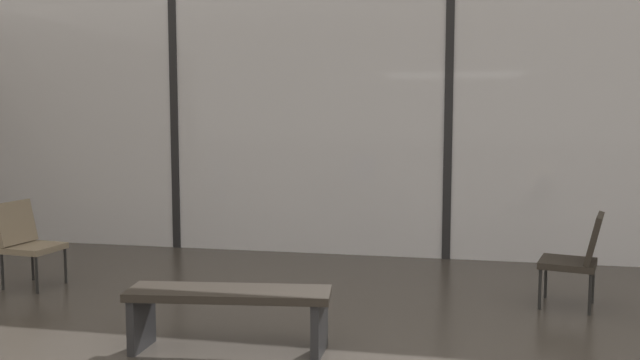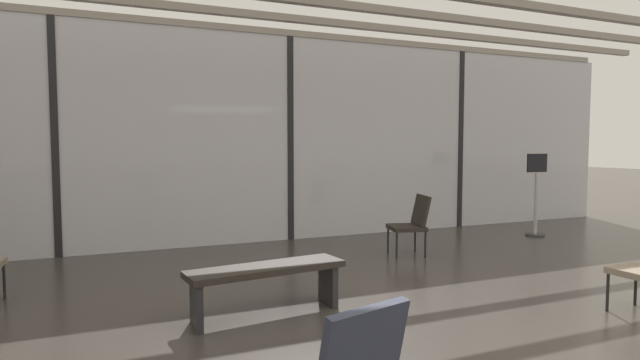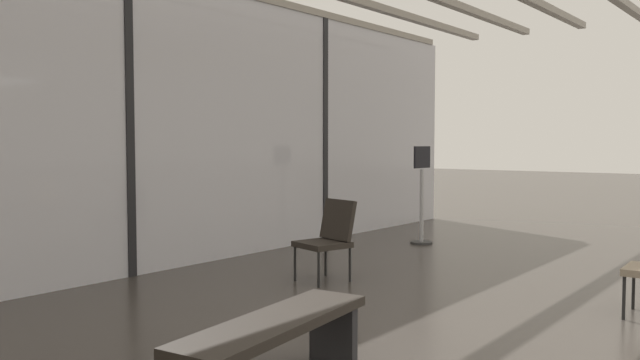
% 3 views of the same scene
% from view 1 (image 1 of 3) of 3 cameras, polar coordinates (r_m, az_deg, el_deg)
% --- Properties ---
extents(glass_curtain_wall, '(14.00, 0.08, 3.38)m').
position_cam_1_polar(glass_curtain_wall, '(8.14, 10.97, 5.10)').
color(glass_curtain_wall, silver).
rests_on(glass_curtain_wall, ground).
extents(window_mullion_0, '(0.10, 0.12, 3.38)m').
position_cam_1_polar(window_mullion_0, '(8.90, -12.29, 5.12)').
color(window_mullion_0, black).
rests_on(window_mullion_0, ground).
extents(window_mullion_1, '(0.10, 0.12, 3.38)m').
position_cam_1_polar(window_mullion_1, '(8.14, 10.97, 5.10)').
color(window_mullion_1, black).
rests_on(window_mullion_1, ground).
extents(parked_airplane, '(13.40, 4.00, 4.00)m').
position_cam_1_polar(parked_airplane, '(13.02, 12.11, 6.63)').
color(parked_airplane, '#B2BCD6').
rests_on(parked_airplane, ground).
extents(lounge_chair_1, '(0.58, 0.54, 0.87)m').
position_cam_1_polar(lounge_chair_1, '(7.43, -23.92, -4.61)').
color(lounge_chair_1, '#7F705B').
rests_on(lounge_chair_1, ground).
extents(lounge_chair_3, '(0.63, 0.59, 0.87)m').
position_cam_1_polar(lounge_chair_3, '(6.48, 21.32, -5.96)').
color(lounge_chair_3, '#28231E').
rests_on(lounge_chair_3, ground).
extents(waiting_bench, '(1.54, 0.58, 0.47)m').
position_cam_1_polar(waiting_bench, '(5.03, -7.80, -10.47)').
color(waiting_bench, '#28231E').
rests_on(waiting_bench, ground).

